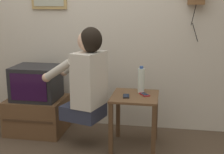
{
  "coord_description": "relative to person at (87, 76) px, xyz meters",
  "views": [
    {
      "loc": [
        0.8,
        -2.31,
        1.4
      ],
      "look_at": [
        0.3,
        0.51,
        0.72
      ],
      "focal_mm": 50.0,
      "sensor_mm": 36.0,
      "label": 1
    }
  ],
  "objects": [
    {
      "name": "television",
      "position": [
        -0.62,
        0.24,
        -0.15
      ],
      "size": [
        0.47,
        0.4,
        0.36
      ],
      "color": "#232326",
      "rests_on": "tv_stand"
    },
    {
      "name": "side_table",
      "position": [
        0.46,
        0.07,
        -0.3
      ],
      "size": [
        0.44,
        0.48,
        0.53
      ],
      "color": "brown",
      "rests_on": "ground_plane"
    },
    {
      "name": "tv_stand",
      "position": [
        -0.64,
        0.26,
        -0.53
      ],
      "size": [
        0.61,
        0.5,
        0.38
      ],
      "color": "brown",
      "rests_on": "ground_plane"
    },
    {
      "name": "water_bottle",
      "position": [
        0.51,
        0.17,
        -0.06
      ],
      "size": [
        0.07,
        0.07,
        0.27
      ],
      "color": "silver",
      "rests_on": "side_table"
    },
    {
      "name": "wall_back",
      "position": [
        -0.05,
        0.63,
        0.56
      ],
      "size": [
        6.8,
        0.05,
        2.55
      ],
      "color": "beige",
      "rests_on": "ground_plane"
    },
    {
      "name": "cell_phone_spare",
      "position": [
        0.55,
        0.09,
        -0.18
      ],
      "size": [
        0.12,
        0.14,
        0.01
      ],
      "rotation": [
        0.0,
        0.0,
        0.56
      ],
      "color": "maroon",
      "rests_on": "side_table"
    },
    {
      "name": "cell_phone_held",
      "position": [
        0.38,
        0.01,
        -0.18
      ],
      "size": [
        0.08,
        0.13,
        0.01
      ],
      "rotation": [
        0.0,
        0.0,
        0.13
      ],
      "color": "black",
      "rests_on": "side_table"
    },
    {
      "name": "person",
      "position": [
        0.0,
        0.0,
        0.0
      ],
      "size": [
        0.61,
        0.49,
        0.9
      ],
      "rotation": [
        0.0,
        0.0,
        1.29
      ],
      "color": "#2D3347",
      "rests_on": "ground_plane"
    }
  ]
}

